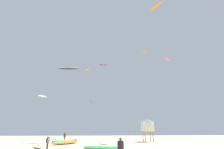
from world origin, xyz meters
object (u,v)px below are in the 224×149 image
(person_midground, at_px, (48,142))
(kite_aloft_6, at_px, (167,59))
(person_foreground, at_px, (121,148))
(person_right, at_px, (65,137))
(lifeguard_tower, at_px, (147,125))
(kite_aloft_3, at_px, (69,69))
(kite_grounded_far, at_px, (38,146))
(kite_aloft_2, at_px, (91,102))
(kite_aloft_1, at_px, (144,51))
(kite_aloft_5, at_px, (156,6))
(kite_aloft_7, at_px, (104,65))
(kite_aloft_0, at_px, (43,96))
(kite_aloft_4, at_px, (87,70))
(kite_grounded_mid, at_px, (65,142))
(kite_grounded_near, at_px, (101,148))

(person_midground, relative_size, kite_aloft_6, 0.72)
(person_foreground, bearing_deg, person_right, -124.06)
(lifeguard_tower, relative_size, kite_aloft_3, 1.14)
(kite_aloft_6, bearing_deg, person_right, -174.15)
(kite_grounded_far, bearing_deg, kite_aloft_2, 73.78)
(person_right, relative_size, kite_aloft_1, 0.63)
(person_foreground, xyz_separation_m, person_midground, (-7.31, 8.11, -0.06))
(kite_aloft_5, relative_size, kite_aloft_7, 1.45)
(lifeguard_tower, distance_m, kite_aloft_6, 16.40)
(kite_grounded_far, xyz_separation_m, lifeguard_tower, (17.30, 8.69, 2.85))
(kite_aloft_3, bearing_deg, kite_aloft_2, 74.88)
(person_right, relative_size, kite_aloft_6, 0.78)
(kite_aloft_0, relative_size, kite_aloft_6, 1.60)
(kite_grounded_far, xyz_separation_m, kite_aloft_6, (23.71, 11.06, 17.75))
(lifeguard_tower, bearing_deg, person_right, 179.49)
(kite_aloft_4, relative_size, kite_aloft_7, 1.22)
(person_right, bearing_deg, kite_aloft_3, -100.25)
(kite_aloft_5, bearing_deg, kite_aloft_7, 129.84)
(person_foreground, xyz_separation_m, kite_grounded_mid, (-6.62, 16.60, -0.68))
(kite_grounded_mid, height_order, kite_grounded_far, kite_grounded_mid)
(person_foreground, bearing_deg, kite_aloft_1, -164.14)
(lifeguard_tower, height_order, kite_aloft_3, kite_aloft_3)
(kite_aloft_5, bearing_deg, person_foreground, -124.05)
(person_midground, xyz_separation_m, kite_aloft_7, (7.08, 17.91, 16.44))
(kite_aloft_3, relative_size, kite_aloft_6, 1.64)
(person_midground, distance_m, kite_grounded_near, 6.20)
(kite_aloft_7, bearing_deg, kite_aloft_2, 114.14)
(kite_aloft_2, height_order, kite_aloft_4, kite_aloft_4)
(kite_grounded_near, height_order, kite_aloft_1, kite_aloft_1)
(person_foreground, distance_m, kite_aloft_0, 38.80)
(kite_grounded_far, bearing_deg, kite_aloft_5, 8.90)
(kite_aloft_2, height_order, kite_aloft_5, kite_aloft_5)
(kite_aloft_2, xyz_separation_m, kite_aloft_5, (12.73, -18.23, 16.58))
(kite_aloft_4, bearing_deg, kite_aloft_6, -20.42)
(kite_aloft_5, bearing_deg, kite_aloft_4, 133.03)
(kite_grounded_far, bearing_deg, kite_aloft_6, 25.01)
(kite_grounded_near, relative_size, kite_aloft_3, 1.21)
(person_midground, bearing_deg, kite_aloft_6, -169.31)
(person_midground, height_order, lifeguard_tower, lifeguard_tower)
(kite_grounded_near, bearing_deg, person_midground, 174.59)
(person_foreground, relative_size, kite_aloft_5, 0.50)
(kite_grounded_mid, distance_m, kite_aloft_7, 20.51)
(person_foreground, relative_size, kite_aloft_2, 0.68)
(kite_aloft_2, distance_m, kite_aloft_5, 27.73)
(lifeguard_tower, xyz_separation_m, kite_aloft_6, (6.42, 2.37, 14.90))
(kite_aloft_1, bearing_deg, person_midground, -125.18)
(kite_aloft_1, bearing_deg, kite_aloft_4, -154.58)
(kite_grounded_mid, height_order, kite_aloft_5, kite_aloft_5)
(kite_aloft_4, bearing_deg, kite_aloft_7, -38.01)
(person_midground, relative_size, kite_grounded_mid, 0.31)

